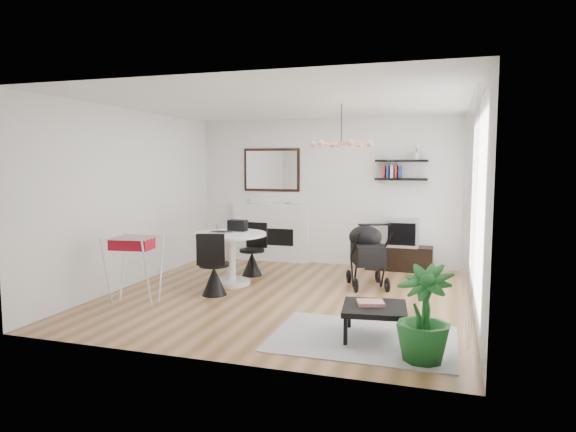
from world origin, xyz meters
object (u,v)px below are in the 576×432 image
(crt_tv, at_px, (403,233))
(potted_plant, at_px, (424,314))
(dining_table, at_px, (231,250))
(stroller, at_px, (367,257))
(tv_console, at_px, (399,258))
(coffee_table, at_px, (375,309))
(fireplace, at_px, (271,225))
(drying_rack, at_px, (135,268))

(crt_tv, xyz_separation_m, potted_plant, (0.57, -4.19, -0.20))
(crt_tv, distance_m, dining_table, 3.08)
(crt_tv, xyz_separation_m, stroller, (-0.41, -1.34, -0.23))
(tv_console, height_order, stroller, stroller)
(dining_table, bearing_deg, crt_tv, 37.25)
(dining_table, bearing_deg, coffee_table, -36.06)
(tv_console, height_order, potted_plant, potted_plant)
(potted_plant, bearing_deg, dining_table, 142.42)
(tv_console, bearing_deg, coffee_table, -88.56)
(crt_tv, relative_size, stroller, 0.53)
(coffee_table, relative_size, potted_plant, 0.81)
(crt_tv, xyz_separation_m, coffee_table, (0.04, -3.67, -0.35))
(coffee_table, bearing_deg, potted_plant, -43.92)
(tv_console, bearing_deg, fireplace, 176.87)
(crt_tv, bearing_deg, tv_console, 176.58)
(dining_table, bearing_deg, tv_console, 37.93)
(fireplace, height_order, potted_plant, fireplace)
(drying_rack, relative_size, coffee_table, 1.22)
(fireplace, relative_size, stroller, 2.08)
(fireplace, xyz_separation_m, stroller, (2.09, -1.48, -0.24))
(drying_rack, bearing_deg, tv_console, 38.67)
(fireplace, distance_m, tv_console, 2.49)
(drying_rack, bearing_deg, crt_tv, 38.15)
(tv_console, relative_size, coffee_table, 1.52)
(fireplace, relative_size, drying_rack, 2.36)
(drying_rack, xyz_separation_m, potted_plant, (3.82, -0.94, -0.02))
(tv_console, bearing_deg, crt_tv, -3.42)
(dining_table, distance_m, potted_plant, 3.82)
(dining_table, bearing_deg, potted_plant, -37.58)
(drying_rack, xyz_separation_m, coffee_table, (3.28, -0.43, -0.16))
(dining_table, xyz_separation_m, stroller, (2.04, 0.52, -0.09))
(tv_console, distance_m, drying_rack, 4.56)
(drying_rack, bearing_deg, stroller, 27.07)
(tv_console, distance_m, potted_plant, 4.25)
(crt_tv, height_order, potted_plant, potted_plant)
(dining_table, height_order, coffee_table, dining_table)
(drying_rack, distance_m, potted_plant, 3.93)
(drying_rack, xyz_separation_m, stroller, (2.83, 1.91, -0.04))
(fireplace, relative_size, crt_tv, 3.90)
(fireplace, relative_size, tv_console, 1.89)
(fireplace, height_order, crt_tv, fireplace)
(tv_console, xyz_separation_m, dining_table, (-2.40, -1.87, 0.32))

